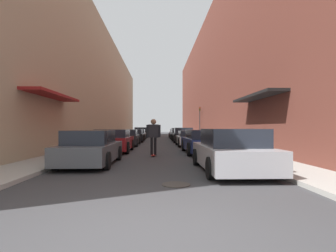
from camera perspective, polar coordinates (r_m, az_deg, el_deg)
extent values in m
plane|color=#38383A|center=(24.17, -2.32, -3.67)|extent=(114.30, 114.30, 0.00)
cube|color=#A3A099|center=(29.68, -10.73, -2.93)|extent=(1.80, 51.96, 0.12)
cube|color=#A3A099|center=(29.66, 6.14, -2.94)|extent=(1.80, 51.96, 0.12)
cube|color=tan|center=(30.54, -16.16, 8.03)|extent=(4.00, 51.96, 11.69)
cube|color=maroon|center=(13.45, -23.70, 6.07)|extent=(1.00, 4.80, 0.12)
cube|color=brown|center=(30.65, 11.58, 9.64)|extent=(4.00, 51.96, 13.43)
cube|color=black|center=(13.41, 18.86, 6.08)|extent=(1.00, 4.80, 0.12)
cube|color=#515459|center=(10.39, -16.30, -5.43)|extent=(1.74, 4.18, 0.62)
cube|color=#232833|center=(10.15, -16.59, -2.36)|extent=(1.52, 2.18, 0.51)
cylinder|color=black|center=(11.87, -18.71, -5.64)|extent=(0.18, 0.61, 0.61)
cylinder|color=black|center=(11.51, -10.66, -5.82)|extent=(0.18, 0.61, 0.61)
cylinder|color=black|center=(9.43, -23.22, -7.02)|extent=(0.18, 0.61, 0.61)
cylinder|color=black|center=(8.97, -13.11, -7.38)|extent=(0.18, 0.61, 0.61)
cube|color=maroon|center=(15.42, -11.78, -3.63)|extent=(1.96, 4.01, 0.68)
cube|color=#232833|center=(15.20, -11.90, -1.57)|extent=(1.71, 2.09, 0.44)
cylinder|color=black|center=(16.82, -14.24, -4.00)|extent=(0.18, 0.65, 0.65)
cylinder|color=black|center=(16.53, -7.84, -4.07)|extent=(0.18, 0.65, 0.65)
cylinder|color=black|center=(14.41, -16.31, -4.61)|extent=(0.18, 0.65, 0.65)
cylinder|color=black|center=(14.08, -8.84, -4.72)|extent=(0.18, 0.65, 0.65)
cube|color=#232326|center=(20.73, -9.07, -2.83)|extent=(1.97, 4.59, 0.65)
cube|color=#232833|center=(20.48, -9.14, -1.37)|extent=(1.70, 2.40, 0.41)
cylinder|color=black|center=(22.25, -10.97, -3.14)|extent=(0.18, 0.63, 0.63)
cylinder|color=black|center=(22.05, -6.26, -3.17)|extent=(0.18, 0.63, 0.63)
cylinder|color=black|center=(19.48, -12.24, -3.53)|extent=(0.18, 0.63, 0.63)
cylinder|color=black|center=(19.24, -6.86, -3.58)|extent=(0.18, 0.63, 0.63)
cube|color=black|center=(26.12, -7.39, -2.31)|extent=(1.90, 4.29, 0.62)
cube|color=#232833|center=(25.90, -7.43, -1.17)|extent=(1.64, 2.24, 0.42)
cylinder|color=black|center=(27.53, -8.97, -2.53)|extent=(0.18, 0.70, 0.70)
cylinder|color=black|center=(27.38, -5.29, -2.54)|extent=(0.18, 0.70, 0.70)
cylinder|color=black|center=(24.92, -9.69, -2.76)|extent=(0.18, 0.70, 0.70)
cylinder|color=black|center=(24.75, -5.62, -2.78)|extent=(0.18, 0.70, 0.70)
cube|color=gray|center=(31.78, -6.59, -2.03)|extent=(1.86, 4.78, 0.58)
cube|color=#232833|center=(31.53, -6.62, -1.11)|extent=(1.63, 2.49, 0.45)
cylinder|color=black|center=(33.34, -7.94, -2.19)|extent=(0.18, 0.65, 0.65)
cylinder|color=black|center=(33.21, -4.84, -2.20)|extent=(0.18, 0.65, 0.65)
cylinder|color=black|center=(30.40, -8.50, -2.37)|extent=(0.18, 0.65, 0.65)
cylinder|color=black|center=(30.25, -5.10, -2.39)|extent=(0.18, 0.65, 0.65)
cube|color=black|center=(37.46, -5.84, -1.66)|extent=(1.93, 4.42, 0.69)
cube|color=#232833|center=(37.23, -5.87, -0.72)|extent=(1.69, 2.31, 0.55)
cylinder|color=black|center=(38.89, -7.08, -1.89)|extent=(0.18, 0.71, 0.71)
cylinder|color=black|center=(38.78, -4.35, -1.89)|extent=(0.18, 0.71, 0.71)
cylinder|color=black|center=(36.17, -7.45, -2.00)|extent=(0.18, 0.71, 0.71)
cylinder|color=black|center=(36.05, -4.51, -2.01)|extent=(0.18, 0.71, 0.71)
cube|color=#B7B7BC|center=(8.73, 13.42, -6.30)|extent=(1.91, 4.36, 0.65)
cube|color=#232833|center=(8.48, 13.81, -2.43)|extent=(1.67, 2.27, 0.54)
cylinder|color=black|center=(9.87, 6.12, -6.72)|extent=(0.18, 0.61, 0.61)
cylinder|color=black|center=(10.30, 16.35, -6.44)|extent=(0.18, 0.61, 0.61)
cylinder|color=black|center=(7.24, 9.24, -9.05)|extent=(0.18, 0.61, 0.61)
cylinder|color=black|center=(7.81, 22.71, -8.39)|extent=(0.18, 0.61, 0.61)
cube|color=navy|center=(14.46, 7.49, -3.91)|extent=(1.92, 4.77, 0.63)
cube|color=#232833|center=(14.20, 7.65, -1.77)|extent=(1.66, 2.49, 0.46)
cylinder|color=black|center=(15.80, 3.37, -4.20)|extent=(0.18, 0.68, 0.68)
cylinder|color=black|center=(16.08, 9.77, -4.13)|extent=(0.18, 0.68, 0.68)
cylinder|color=black|center=(12.89, 4.64, -5.08)|extent=(0.18, 0.68, 0.68)
cylinder|color=black|center=(13.23, 12.42, -4.95)|extent=(0.18, 0.68, 0.68)
cube|color=silver|center=(19.81, 4.76, -3.04)|extent=(1.85, 4.04, 0.56)
cube|color=#232833|center=(19.59, 4.83, -1.66)|extent=(1.62, 2.10, 0.41)
cylinder|color=black|center=(20.97, 1.90, -3.21)|extent=(0.18, 0.71, 0.71)
cylinder|color=black|center=(21.17, 6.78, -3.18)|extent=(0.18, 0.71, 0.71)
cylinder|color=black|center=(18.48, 2.46, -3.60)|extent=(0.18, 0.71, 0.71)
cylinder|color=black|center=(18.71, 7.97, -3.55)|extent=(0.18, 0.71, 0.71)
cube|color=black|center=(25.14, 3.23, -2.33)|extent=(1.92, 4.61, 0.69)
cube|color=#232833|center=(24.89, 3.28, -0.97)|extent=(1.66, 2.41, 0.52)
cylinder|color=black|center=(26.49, 0.99, -2.63)|extent=(0.18, 0.69, 0.69)
cylinder|color=black|center=(26.65, 4.87, -2.62)|extent=(0.18, 0.69, 0.69)
cylinder|color=black|center=(23.66, 1.37, -2.91)|extent=(0.18, 0.69, 0.69)
cylinder|color=black|center=(23.84, 5.71, -2.89)|extent=(0.18, 0.69, 0.69)
cube|color=#232326|center=(30.80, 2.32, -2.00)|extent=(1.89, 4.07, 0.66)
cube|color=#232833|center=(30.58, 2.35, -0.92)|extent=(1.65, 2.12, 0.51)
cylinder|color=black|center=(32.00, 0.52, -2.26)|extent=(0.18, 0.67, 0.67)
cylinder|color=black|center=(32.14, 3.77, -2.25)|extent=(0.18, 0.67, 0.67)
cylinder|color=black|center=(29.49, 0.75, -2.42)|extent=(0.18, 0.67, 0.67)
cylinder|color=black|center=(29.64, 4.27, -2.41)|extent=(0.18, 0.67, 0.67)
cube|color=maroon|center=(35.99, 1.70, -1.80)|extent=(1.73, 3.96, 0.63)
cube|color=#232833|center=(35.78, 1.72, -0.98)|extent=(1.52, 2.06, 0.41)
cylinder|color=black|center=(37.17, 0.28, -2.02)|extent=(0.18, 0.63, 0.63)
cylinder|color=black|center=(37.28, 2.87, -2.01)|extent=(0.18, 0.63, 0.63)
cylinder|color=black|center=(34.72, 0.45, -2.14)|extent=(0.18, 0.63, 0.63)
cylinder|color=black|center=(34.84, 3.23, -2.13)|extent=(0.18, 0.63, 0.63)
cube|color=#B2231E|center=(12.89, -3.19, -6.30)|extent=(0.20, 0.78, 0.02)
cylinder|color=beige|center=(13.14, -3.50, -6.35)|extent=(0.03, 0.06, 0.06)
cylinder|color=beige|center=(13.14, -2.84, -6.35)|extent=(0.03, 0.06, 0.06)
cylinder|color=beige|center=(12.65, -3.56, -6.59)|extent=(0.03, 0.06, 0.06)
cylinder|color=beige|center=(12.64, -2.86, -6.59)|extent=(0.03, 0.06, 0.06)
cylinder|color=black|center=(12.85, -3.58, -4.40)|extent=(0.12, 0.12, 0.84)
cylinder|color=black|center=(12.85, -2.80, -4.40)|extent=(0.12, 0.12, 0.84)
cube|color=#232328|center=(12.82, -3.19, -1.10)|extent=(0.50, 0.22, 0.64)
sphere|color=#8C664C|center=(12.82, -3.19, 0.94)|extent=(0.27, 0.27, 0.27)
cylinder|color=#232328|center=(12.83, -4.53, -1.10)|extent=(0.10, 0.10, 0.61)
cylinder|color=#232328|center=(12.82, -1.85, -1.10)|extent=(0.10, 0.10, 0.61)
cylinder|color=#332D28|center=(6.56, 1.77, -12.61)|extent=(0.70, 0.70, 0.02)
cylinder|color=#2D2D2D|center=(30.88, 6.93, 0.70)|extent=(0.10, 0.10, 3.69)
cube|color=#332D0F|center=(30.95, 6.92, 3.70)|extent=(0.16, 0.16, 0.45)
sphere|color=red|center=(30.87, 6.95, 3.92)|extent=(0.11, 0.11, 0.11)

